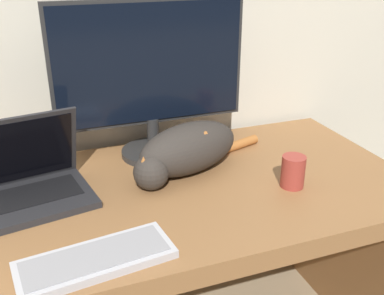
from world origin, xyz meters
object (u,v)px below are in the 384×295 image
(laptop, at_px, (32,184))
(coffee_mug, at_px, (293,172))
(monitor, at_px, (151,76))
(external_keyboard, at_px, (96,260))
(cat, at_px, (186,149))

(laptop, height_order, coffee_mug, laptop)
(monitor, xyz_separation_m, external_keyboard, (-0.28, -0.52, -0.27))
(coffee_mug, bearing_deg, cat, 143.54)
(laptop, relative_size, cat, 0.67)
(laptop, height_order, cat, laptop)
(monitor, bearing_deg, external_keyboard, -118.59)
(monitor, xyz_separation_m, cat, (0.06, -0.17, -0.20))
(laptop, bearing_deg, coffee_mug, -24.68)
(external_keyboard, relative_size, coffee_mug, 3.75)
(monitor, xyz_separation_m, coffee_mug, (0.33, -0.36, -0.23))
(cat, height_order, coffee_mug, cat)
(monitor, bearing_deg, cat, -69.71)
(laptop, distance_m, cat, 0.46)
(cat, bearing_deg, monitor, 92.49)
(cat, relative_size, coffee_mug, 5.16)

